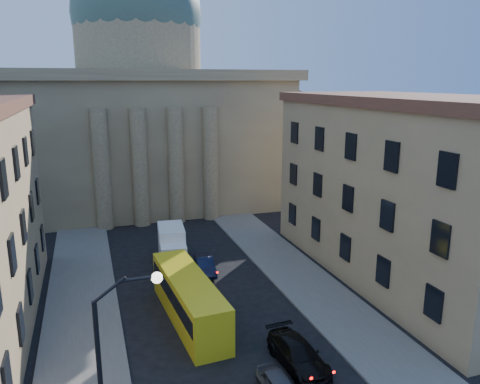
% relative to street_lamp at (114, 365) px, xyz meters
% --- Properties ---
extents(sidewalk_left, '(5.00, 60.00, 0.15)m').
position_rel_street_lamp_xyz_m(sidewalk_left, '(-1.53, 10.00, -5.21)').
color(sidewalk_left, '#5E5B56').
rests_on(sidewalk_left, ground).
extents(sidewalk_right, '(5.00, 60.00, 0.15)m').
position_rel_street_lamp_xyz_m(sidewalk_right, '(15.47, 10.00, -5.21)').
color(sidewalk_right, '#5E5B56').
rests_on(sidewalk_right, ground).
extents(church, '(68.02, 28.76, 36.60)m').
position_rel_street_lamp_xyz_m(church, '(6.97, 47.47, 6.59)').
color(church, '#7A654B').
rests_on(church, ground).
extents(building_right, '(11.60, 26.60, 14.70)m').
position_rel_street_lamp_xyz_m(building_right, '(23.97, 14.00, 2.14)').
color(building_right, tan).
rests_on(building_right, ground).
extents(street_lamp, '(2.62, 0.44, 8.83)m').
position_rel_street_lamp_xyz_m(street_lamp, '(0.00, 0.00, 0.00)').
color(street_lamp, black).
rests_on(street_lamp, ground).
extents(car_right_mid, '(2.41, 5.20, 1.47)m').
position_rel_street_lamp_xyz_m(car_right_mid, '(10.12, 4.91, -4.55)').
color(car_right_mid, black).
rests_on(car_right_mid, ground).
extents(car_right_distant, '(1.66, 4.07, 1.31)m').
position_rel_street_lamp_xyz_m(car_right_distant, '(8.33, 19.38, -4.63)').
color(car_right_distant, black).
rests_on(car_right_distant, ground).
extents(city_bus, '(3.22, 10.90, 3.03)m').
position_rel_street_lamp_xyz_m(city_bus, '(5.40, 12.08, -3.66)').
color(city_bus, yellow).
rests_on(city_bus, ground).
extents(box_truck, '(2.77, 5.81, 3.08)m').
position_rel_street_lamp_xyz_m(box_truck, '(6.18, 22.66, -3.83)').
color(box_truck, white).
rests_on(box_truck, ground).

